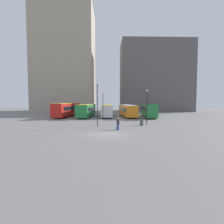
# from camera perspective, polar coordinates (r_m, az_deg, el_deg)

# --- Properties ---
(ground_plane) EXTENTS (160.00, 160.00, 0.00)m
(ground_plane) POSITION_cam_1_polar(r_m,az_deg,el_deg) (20.44, -1.24, -7.17)
(ground_plane) COLOR slate
(building_block_left) EXTENTS (20.40, 17.88, 37.71)m
(building_block_left) POSITION_cam_1_polar(r_m,az_deg,el_deg) (69.53, -14.79, 15.97)
(building_block_left) COLOR tan
(building_block_left) RESTS_ON ground_plane
(building_block_right) EXTENTS (25.88, 12.16, 25.62)m
(building_block_right) POSITION_cam_1_polar(r_m,az_deg,el_deg) (69.20, 13.91, 10.96)
(building_block_right) COLOR #5B5656
(building_block_right) RESTS_ON ground_plane
(bus_0) EXTENTS (4.53, 12.24, 3.30)m
(bus_0) POSITION_cam_1_polar(r_m,az_deg,el_deg) (43.73, -14.39, 0.84)
(bus_0) COLOR red
(bus_0) RESTS_ON ground_plane
(bus_1) EXTENTS (3.59, 11.01, 3.05)m
(bus_1) POSITION_cam_1_polar(r_m,az_deg,el_deg) (41.96, -8.34, 0.61)
(bus_1) COLOR #237A38
(bus_1) RESTS_ON ground_plane
(bus_2) EXTENTS (2.60, 10.88, 2.91)m
(bus_2) POSITION_cam_1_polar(r_m,az_deg,el_deg) (42.54, -1.73, 0.59)
(bus_2) COLOR silver
(bus_2) RESTS_ON ground_plane
(bus_3) EXTENTS (3.48, 10.69, 2.88)m
(bus_3) POSITION_cam_1_polar(r_m,az_deg,el_deg) (42.10, 5.12, 0.53)
(bus_3) COLOR orange
(bus_3) RESTS_ON ground_plane
(bus_4) EXTENTS (3.63, 12.03, 3.23)m
(bus_4) POSITION_cam_1_polar(r_m,az_deg,el_deg) (42.74, 11.85, 0.76)
(bus_4) COLOR #237A38
(bus_4) RESTS_ON ground_plane
(traveler) EXTENTS (0.54, 0.54, 1.62)m
(traveler) POSITION_cam_1_polar(r_m,az_deg,el_deg) (23.50, 1.98, -3.38)
(traveler) COLOR #4C3828
(traveler) RESTS_ON ground_plane
(suitcase) EXTENTS (0.35, 0.47, 0.93)m
(suitcase) POSITION_cam_1_polar(r_m,az_deg,el_deg) (23.08, 1.87, -5.11)
(suitcase) COLOR #334CB2
(suitcase) RESTS_ON ground_plane
(lamp_post_0) EXTENTS (0.28, 0.28, 5.62)m
(lamp_post_0) POSITION_cam_1_polar(r_m,az_deg,el_deg) (28.43, 11.35, 2.51)
(lamp_post_0) COLOR black
(lamp_post_0) RESTS_ON ground_plane
(lamp_post_1) EXTENTS (0.28, 0.28, 5.63)m
(lamp_post_1) POSITION_cam_1_polar(r_m,az_deg,el_deg) (36.35, -2.96, 2.80)
(lamp_post_1) COLOR black
(lamp_post_1) RESTS_ON ground_plane
(lamp_post_2) EXTENTS (0.28, 0.28, 6.64)m
(lamp_post_2) POSITION_cam_1_polar(r_m,az_deg,el_deg) (26.63, -4.81, 3.63)
(lamp_post_2) COLOR black
(lamp_post_2) RESTS_ON ground_plane
(trash_bin) EXTENTS (0.52, 0.52, 0.85)m
(trash_bin) POSITION_cam_1_polar(r_m,az_deg,el_deg) (27.70, 9.67, -3.49)
(trash_bin) COLOR #47474C
(trash_bin) RESTS_ON ground_plane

